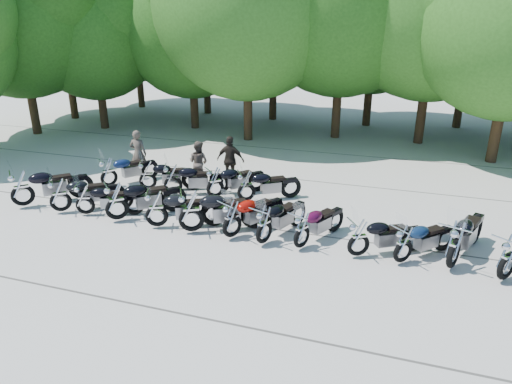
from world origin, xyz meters
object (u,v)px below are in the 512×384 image
(motorcycle_15, at_px, (147,174))
(motorcycle_4, at_px, (156,208))
(rider_0, at_px, (138,153))
(motorcycle_12, at_px, (509,256))
(motorcycle_18, at_px, (246,185))
(motorcycle_8, at_px, (302,229))
(rider_1, at_px, (199,162))
(motorcycle_7, at_px, (264,224))
(motorcycle_16, at_px, (173,178))
(motorcycle_1, at_px, (60,194))
(motorcycle_14, at_px, (108,171))
(motorcycle_11, at_px, (455,244))
(motorcycle_9, at_px, (359,237))
(motorcycle_10, at_px, (404,243))
(motorcycle_5, at_px, (191,210))
(motorcycle_17, at_px, (215,181))
(motorcycle_2, at_px, (84,198))
(motorcycle_3, at_px, (116,200))
(rider_2, at_px, (231,160))
(motorcycle_6, at_px, (232,218))
(motorcycle_0, at_px, (21,187))

(motorcycle_15, bearing_deg, motorcycle_4, -166.37)
(motorcycle_4, distance_m, rider_0, 5.06)
(motorcycle_12, relative_size, motorcycle_18, 1.08)
(motorcycle_8, height_order, rider_1, rider_1)
(motorcycle_7, height_order, motorcycle_16, motorcycle_16)
(motorcycle_1, distance_m, motorcycle_4, 3.43)
(motorcycle_14, bearing_deg, motorcycle_11, -157.14)
(motorcycle_8, xyz_separation_m, motorcycle_16, (-5.08, 2.51, 0.03))
(motorcycle_11, bearing_deg, motorcycle_16, 6.43)
(motorcycle_9, bearing_deg, motorcycle_10, -121.40)
(motorcycle_5, bearing_deg, motorcycle_17, -19.76)
(motorcycle_2, bearing_deg, motorcycle_9, -112.00)
(motorcycle_4, relative_size, motorcycle_11, 0.91)
(motorcycle_12, bearing_deg, motorcycle_3, 36.95)
(motorcycle_11, height_order, motorcycle_15, motorcycle_11)
(motorcycle_8, distance_m, rider_0, 8.35)
(motorcycle_8, bearing_deg, motorcycle_2, 25.56)
(motorcycle_3, distance_m, rider_2, 4.70)
(motorcycle_17, bearing_deg, motorcycle_6, 165.89)
(motorcycle_3, xyz_separation_m, motorcycle_9, (7.12, -0.05, -0.09))
(motorcycle_3, relative_size, motorcycle_10, 1.17)
(motorcycle_10, bearing_deg, rider_0, 21.17)
(motorcycle_4, bearing_deg, motorcycle_10, -113.85)
(motorcycle_10, relative_size, motorcycle_16, 0.94)
(rider_0, bearing_deg, motorcycle_6, 138.37)
(motorcycle_15, bearing_deg, motorcycle_5, -153.28)
(motorcycle_1, relative_size, motorcycle_2, 1.10)
(motorcycle_4, distance_m, rider_2, 4.37)
(motorcycle_6, xyz_separation_m, rider_2, (-1.67, 4.27, 0.26))
(motorcycle_1, distance_m, motorcycle_10, 10.26)
(motorcycle_2, xyz_separation_m, motorcycle_7, (5.82, -0.17, 0.05))
(motorcycle_0, height_order, motorcycle_7, motorcycle_0)
(motorcycle_0, distance_m, motorcycle_10, 11.71)
(motorcycle_1, height_order, motorcycle_18, motorcycle_1)
(motorcycle_5, distance_m, motorcycle_7, 2.15)
(motorcycle_2, distance_m, motorcycle_15, 2.65)
(motorcycle_14, distance_m, motorcycle_15, 1.49)
(motorcycle_0, xyz_separation_m, motorcycle_18, (6.70, 2.64, -0.09))
(motorcycle_2, relative_size, motorcycle_4, 0.90)
(motorcycle_14, relative_size, motorcycle_16, 0.99)
(motorcycle_10, xyz_separation_m, rider_2, (-6.19, 4.28, 0.31))
(motorcycle_11, relative_size, motorcycle_18, 1.15)
(motorcycle_6, height_order, motorcycle_16, motorcycle_6)
(motorcycle_3, distance_m, motorcycle_7, 4.63)
(motorcycle_8, height_order, motorcycle_17, motorcycle_17)
(motorcycle_4, bearing_deg, motorcycle_8, -113.69)
(motorcycle_18, relative_size, rider_2, 1.21)
(motorcycle_3, relative_size, motorcycle_5, 0.96)
(motorcycle_14, distance_m, motorcycle_16, 2.56)
(motorcycle_10, relative_size, motorcycle_12, 0.89)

